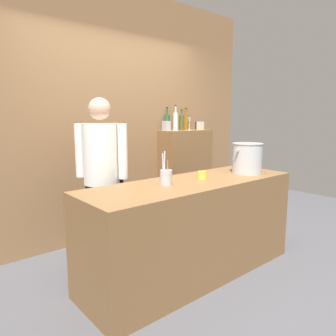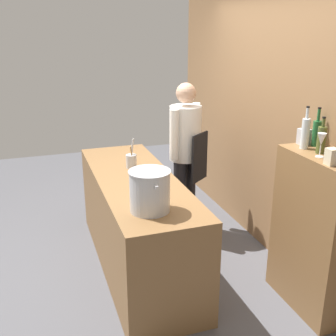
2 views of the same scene
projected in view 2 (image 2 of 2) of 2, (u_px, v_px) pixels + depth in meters
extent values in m
plane|color=#4C4C51|center=(138.00, 264.00, 4.06)|extent=(8.00, 8.00, 0.00)
cube|color=olive|center=(275.00, 103.00, 4.00)|extent=(4.40, 0.10, 3.00)
cube|color=brown|center=(137.00, 222.00, 3.92)|extent=(2.16, 0.70, 0.90)
cube|color=brown|center=(315.00, 234.00, 3.29)|extent=(0.76, 0.32, 1.30)
cylinder|color=black|center=(180.00, 198.00, 4.55)|extent=(0.14, 0.14, 0.84)
cylinder|color=black|center=(189.00, 192.00, 4.71)|extent=(0.14, 0.14, 0.84)
cylinder|color=white|center=(185.00, 133.00, 4.40)|extent=(0.34, 0.34, 0.58)
cube|color=black|center=(200.00, 157.00, 4.39)|extent=(0.20, 0.25, 0.52)
cylinder|color=white|center=(174.00, 135.00, 4.22)|extent=(0.09, 0.09, 0.52)
cylinder|color=white|center=(196.00, 126.00, 4.57)|extent=(0.09, 0.09, 0.52)
sphere|color=tan|center=(186.00, 93.00, 4.26)|extent=(0.21, 0.21, 0.21)
cylinder|color=#B7BABF|center=(150.00, 191.00, 3.06)|extent=(0.30, 0.30, 0.31)
cylinder|color=#B7BABF|center=(149.00, 171.00, 3.01)|extent=(0.31, 0.31, 0.01)
cube|color=#B7BABF|center=(143.00, 172.00, 3.18)|extent=(0.04, 0.02, 0.02)
cube|color=#B7BABF|center=(156.00, 187.00, 2.88)|extent=(0.04, 0.02, 0.02)
cylinder|color=#B7BABF|center=(131.00, 161.00, 4.02)|extent=(0.10, 0.10, 0.13)
cylinder|color=#B7BABF|center=(132.00, 152.00, 4.01)|extent=(0.04, 0.04, 0.27)
cylinder|color=olive|center=(132.00, 156.00, 3.99)|extent=(0.01, 0.03, 0.20)
cylinder|color=#B7BABF|center=(132.00, 152.00, 4.02)|extent=(0.02, 0.04, 0.26)
cylinder|color=yellow|center=(141.00, 179.00, 3.64)|extent=(0.09, 0.09, 0.07)
cylinder|color=#1E592D|center=(317.00, 134.00, 3.30)|extent=(0.07, 0.07, 0.20)
cylinder|color=#1E592D|center=(319.00, 115.00, 3.25)|extent=(0.02, 0.02, 0.10)
cylinder|color=black|center=(320.00, 108.00, 3.23)|extent=(0.03, 0.03, 0.01)
cylinder|color=silver|center=(305.00, 134.00, 3.22)|extent=(0.06, 0.06, 0.24)
cylinder|color=silver|center=(307.00, 113.00, 3.17)|extent=(0.02, 0.02, 0.09)
cylinder|color=black|center=(308.00, 107.00, 3.15)|extent=(0.03, 0.03, 0.01)
cylinder|color=#475123|center=(321.00, 140.00, 3.11)|extent=(0.07, 0.07, 0.20)
cylinder|color=#475123|center=(324.00, 123.00, 3.07)|extent=(0.02, 0.02, 0.07)
cylinder|color=black|center=(324.00, 117.00, 3.06)|extent=(0.03, 0.03, 0.01)
cylinder|color=silver|center=(319.00, 157.00, 3.05)|extent=(0.06, 0.06, 0.01)
cylinder|color=silver|center=(320.00, 151.00, 3.03)|extent=(0.01, 0.01, 0.08)
cone|color=silver|center=(322.00, 139.00, 3.00)|extent=(0.06, 0.06, 0.09)
cube|color=beige|center=(332.00, 157.00, 2.86)|extent=(0.07, 0.07, 0.12)
cube|color=#B2B2B7|center=(304.00, 137.00, 3.35)|extent=(0.08, 0.08, 0.13)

